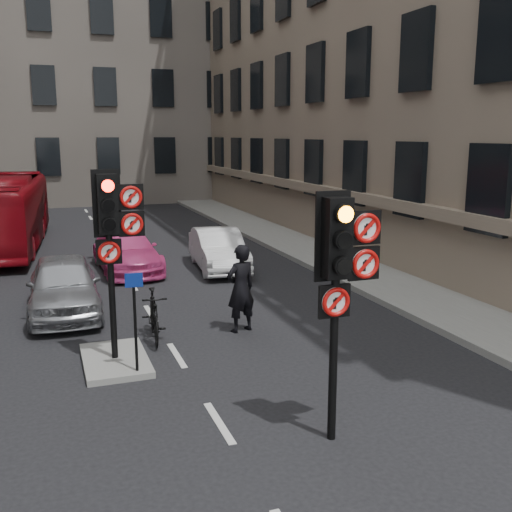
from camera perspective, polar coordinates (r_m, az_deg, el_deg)
ground at (r=7.85m, az=0.86°, el=-21.89°), size 120.00×120.00×0.00m
pavement_right at (r=20.91m, az=7.80°, el=-0.24°), size 3.00×50.00×0.16m
centre_island at (r=11.97m, az=-13.26°, el=-9.63°), size 1.20×2.00×0.12m
building_far at (r=44.55m, az=-17.50°, el=18.40°), size 30.00×14.00×20.00m
signal_near at (r=8.26m, az=8.17°, el=-0.76°), size 0.91×0.40×3.58m
signal_far at (r=11.30m, az=-13.44°, el=2.99°), size 0.91×0.40×3.58m
car_silver at (r=15.32m, az=-17.85°, el=-2.67°), size 1.76×4.18×1.41m
car_white at (r=19.37m, az=-3.60°, el=0.63°), size 1.74×4.08×1.31m
car_pink at (r=19.62m, az=-12.22°, el=0.46°), size 1.94×4.42×1.26m
bus_red at (r=24.65m, az=-22.69°, el=3.84°), size 3.11×10.11×2.77m
motorcycle at (r=12.98m, az=-9.71°, el=-5.60°), size 0.67×1.81×1.06m
motorcyclist at (r=13.20m, az=-1.46°, el=-3.10°), size 0.82×0.66×1.97m
info_sign at (r=10.84m, az=-11.47°, el=-4.90°), size 0.31×0.10×1.82m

